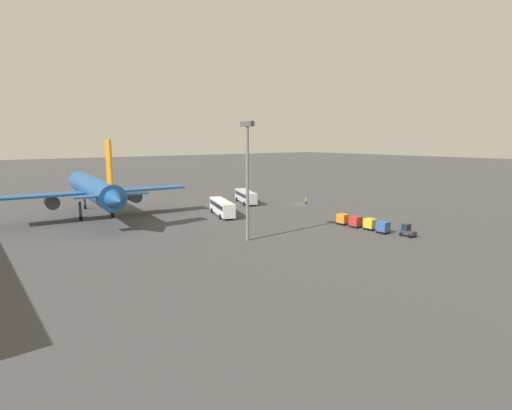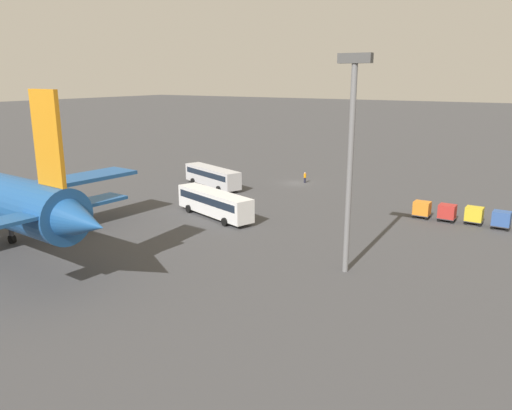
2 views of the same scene
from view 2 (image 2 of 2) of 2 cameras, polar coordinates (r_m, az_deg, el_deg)
name	(u,v)px [view 2 (image 2 of 2)]	position (r m, az deg, el deg)	size (l,w,h in m)	color
ground_plane	(296,183)	(81.59, 4.64, 2.50)	(600.00, 600.00, 0.00)	#424244
shuttle_bus_near	(212,176)	(78.33, -5.01, 3.38)	(12.19, 6.68, 3.08)	silver
shuttle_bus_far	(214,202)	(61.36, -4.79, 0.35)	(12.65, 6.37, 3.21)	white
worker_person	(305,178)	(81.88, 5.61, 3.14)	(0.38, 0.38, 1.74)	#1E1E2D
cargo_cart_blue	(501,219)	(63.05, 26.24, -1.43)	(2.04, 1.73, 2.06)	#38383D
cargo_cart_yellow	(474,214)	(63.73, 23.66, -0.99)	(2.04, 1.73, 2.06)	#38383D
cargo_cart_red	(447,212)	(63.74, 21.00, -0.73)	(2.04, 1.73, 2.06)	#38383D
cargo_cart_orange	(422,209)	(64.27, 18.43, -0.38)	(2.04, 1.73, 2.06)	#38383D
light_pole	(351,144)	(42.73, 10.81, 6.85)	(2.80, 0.70, 18.67)	slate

